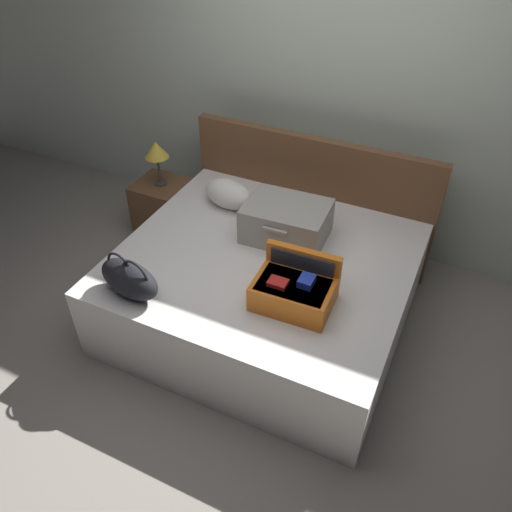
{
  "coord_description": "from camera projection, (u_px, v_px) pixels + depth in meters",
  "views": [
    {
      "loc": [
        1.08,
        -2.01,
        2.72
      ],
      "look_at": [
        0.0,
        0.27,
        0.67
      ],
      "focal_mm": 35.9,
      "sensor_mm": 36.0,
      "label": 1
    }
  ],
  "objects": [
    {
      "name": "headboard",
      "position": [
        311.0,
        198.0,
        4.06
      ],
      "size": [
        1.95,
        0.08,
        1.03
      ],
      "primitive_type": "cube",
      "color": "brown",
      "rests_on": "ground"
    },
    {
      "name": "ground_plane",
      "position": [
        239.0,
        355.0,
        3.48
      ],
      "size": [
        12.0,
        12.0,
        0.0
      ],
      "primitive_type": "plane",
      "color": "gray"
    },
    {
      "name": "back_wall",
      "position": [
        335.0,
        86.0,
        3.82
      ],
      "size": [
        8.0,
        0.1,
        2.6
      ],
      "primitive_type": "cube",
      "color": "#B7C1B2",
      "rests_on": "ground"
    },
    {
      "name": "table_lamp",
      "position": [
        156.0,
        151.0,
        4.1
      ],
      "size": [
        0.19,
        0.19,
        0.38
      ],
      "color": "#3F3833",
      "rests_on": "nightstand"
    },
    {
      "name": "hard_case_large",
      "position": [
        286.0,
        221.0,
        3.5
      ],
      "size": [
        0.58,
        0.46,
        0.26
      ],
      "rotation": [
        0.0,
        0.0,
        0.05
      ],
      "color": "gray",
      "rests_on": "bed"
    },
    {
      "name": "nightstand",
      "position": [
        164.0,
        208.0,
        4.45
      ],
      "size": [
        0.44,
        0.4,
        0.48
      ],
      "primitive_type": "cube",
      "color": "brown",
      "rests_on": "ground"
    },
    {
      "name": "bed",
      "position": [
        264.0,
        288.0,
        3.58
      ],
      "size": [
        1.91,
        1.71,
        0.57
      ],
      "primitive_type": "cube",
      "color": "silver",
      "rests_on": "ground"
    },
    {
      "name": "pillow_near_headboard",
      "position": [
        228.0,
        194.0,
        3.82
      ],
      "size": [
        0.44,
        0.32,
        0.21
      ],
      "primitive_type": "ellipsoid",
      "rotation": [
        0.0,
        0.0,
        -0.2
      ],
      "color": "white",
      "rests_on": "bed"
    },
    {
      "name": "duffel_bag",
      "position": [
        129.0,
        279.0,
        3.06
      ],
      "size": [
        0.45,
        0.27,
        0.28
      ],
      "rotation": [
        0.0,
        0.0,
        -0.16
      ],
      "color": "black",
      "rests_on": "bed"
    },
    {
      "name": "hard_case_medium",
      "position": [
        294.0,
        290.0,
        3.0
      ],
      "size": [
        0.47,
        0.36,
        0.3
      ],
      "rotation": [
        0.0,
        0.0,
        0.04
      ],
      "color": "#D16619",
      "rests_on": "bed"
    }
  ]
}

